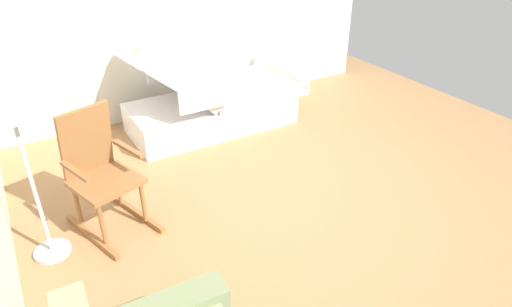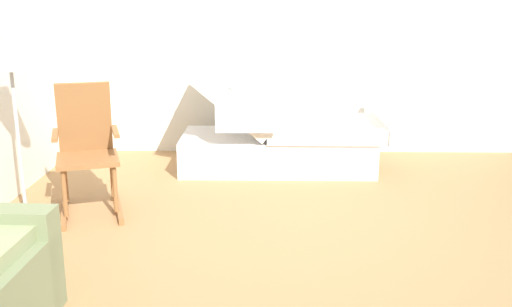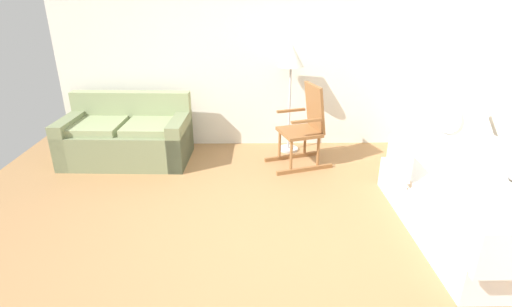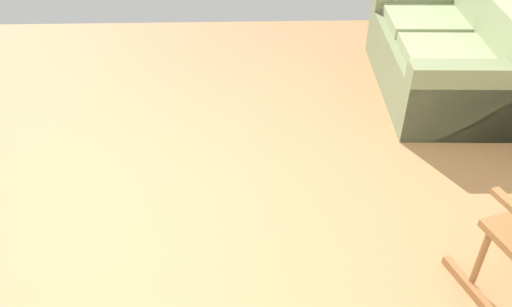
{
  "view_description": "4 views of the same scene",
  "coord_description": "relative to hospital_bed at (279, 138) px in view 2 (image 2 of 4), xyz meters",
  "views": [
    {
      "loc": [
        -2.58,
        2.15,
        2.43
      ],
      "look_at": [
        -0.18,
        0.73,
        0.82
      ],
      "focal_mm": 31.14,
      "sensor_mm": 36.0,
      "label": 1
    },
    {
      "loc": [
        -3.97,
        0.24,
        1.72
      ],
      "look_at": [
        0.19,
        0.32,
        0.61
      ],
      "focal_mm": 41.48,
      "sensor_mm": 36.0,
      "label": 2
    },
    {
      "loc": [
        -0.04,
        -3.01,
        2.14
      ],
      "look_at": [
        0.02,
        0.35,
        0.72
      ],
      "focal_mm": 27.68,
      "sensor_mm": 36.0,
      "label": 3
    },
    {
      "loc": [
        2.27,
        0.23,
        2.25
      ],
      "look_at": [
        0.16,
        0.3,
        0.69
      ],
      "focal_mm": 36.75,
      "sensor_mm": 36.0,
      "label": 4
    }
  ],
  "objects": [
    {
      "name": "ground_plane",
      "position": [
        -1.9,
        -0.12,
        -0.32
      ],
      "size": [
        6.43,
        6.43,
        0.0
      ],
      "primitive_type": "plane",
      "color": "#9E7247"
    },
    {
      "name": "side_wall",
      "position": [
        0.72,
        -0.12,
        1.03
      ],
      "size": [
        0.1,
        5.1,
        2.7
      ],
      "primitive_type": "cube",
      "color": "silver",
      "rests_on": "ground"
    },
    {
      "name": "hospital_bed",
      "position": [
        0.0,
        0.0,
        0.0
      ],
      "size": [
        1.05,
        2.06,
        1.2
      ],
      "color": "silver",
      "rests_on": "ground"
    },
    {
      "name": "rocking_chair",
      "position": [
        -1.24,
        1.59,
        0.18
      ],
      "size": [
        0.87,
        0.68,
        1.05
      ],
      "color": "brown",
      "rests_on": "ground"
    },
    {
      "name": "floor_lamp",
      "position": [
        -1.39,
        2.07,
        0.91
      ],
      "size": [
        0.34,
        0.34,
        1.48
      ],
      "color": "#B2B5BA",
      "rests_on": "ground"
    }
  ]
}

